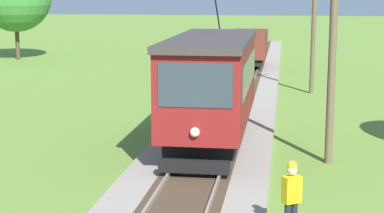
% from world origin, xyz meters
% --- Properties ---
extents(red_tram, '(2.60, 8.54, 4.79)m').
position_xyz_m(red_tram, '(0.00, 16.20, 2.19)').
color(red_tram, maroon).
rests_on(red_tram, rail_right).
extents(freight_car, '(2.40, 5.20, 2.31)m').
position_xyz_m(freight_car, '(0.00, 37.85, 1.56)').
color(freight_car, maroon).
rests_on(freight_car, rail_right).
extents(utility_pole_near_tram, '(1.40, 0.41, 7.93)m').
position_xyz_m(utility_pole_near_tram, '(3.86, 14.85, 4.06)').
color(utility_pole_near_tram, brown).
rests_on(utility_pole_near_tram, ground).
extents(utility_pole_mid, '(1.40, 0.50, 6.80)m').
position_xyz_m(utility_pole_mid, '(3.86, 28.27, 3.49)').
color(utility_pole_mid, brown).
rests_on(utility_pole_mid, ground).
extents(gravel_pile, '(2.77, 2.77, 0.85)m').
position_xyz_m(gravel_pile, '(-3.92, 40.56, 0.42)').
color(gravel_pile, '#9E998E').
rests_on(gravel_pile, ground).
extents(track_worker, '(0.45, 0.41, 1.78)m').
position_xyz_m(track_worker, '(2.64, 8.35, 0.98)').
color(track_worker, black).
rests_on(track_worker, ground).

